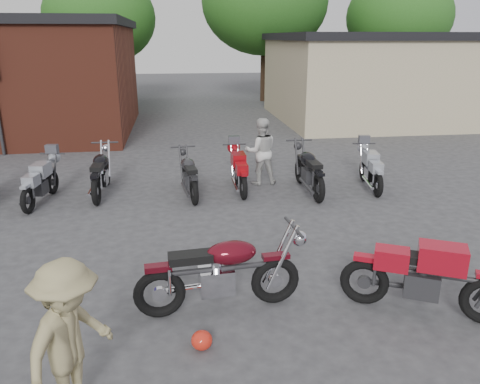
{
  "coord_description": "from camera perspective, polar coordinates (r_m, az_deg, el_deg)",
  "views": [
    {
      "loc": [
        -1.23,
        -5.58,
        3.59
      ],
      "look_at": [
        -0.11,
        2.45,
        0.9
      ],
      "focal_mm": 35.0,
      "sensor_mm": 36.0,
      "label": 1
    }
  ],
  "objects": [
    {
      "name": "ground",
      "position": [
        6.75,
        3.93,
        -13.85
      ],
      "size": [
        90.0,
        90.0,
        0.0
      ],
      "primitive_type": "plane",
      "color": "#353538"
    },
    {
      "name": "stucco_building",
      "position": [
        22.84,
        17.77,
        12.89
      ],
      "size": [
        10.0,
        8.0,
        3.5
      ],
      "primitive_type": "cube",
      "color": "tan",
      "rests_on": "ground"
    },
    {
      "name": "tree_1",
      "position": [
        27.84,
        -16.54,
        17.87
      ],
      "size": [
        5.92,
        5.92,
        7.4
      ],
      "primitive_type": null,
      "color": "#1F5015",
      "rests_on": "ground"
    },
    {
      "name": "tree_2",
      "position": [
        28.08,
        2.98,
        19.98
      ],
      "size": [
        7.04,
        7.04,
        8.8
      ],
      "primitive_type": null,
      "color": "#1F5015",
      "rests_on": "ground"
    },
    {
      "name": "tree_3",
      "position": [
        30.59,
        18.62,
        17.85
      ],
      "size": [
        6.08,
        6.08,
        7.6
      ],
      "primitive_type": null,
      "color": "#1F5015",
      "rests_on": "ground"
    },
    {
      "name": "vintage_motorcycle",
      "position": [
        6.39,
        -2.2,
        -9.17
      ],
      "size": [
        2.27,
        0.92,
        1.28
      ],
      "primitive_type": null,
      "rotation": [
        0.0,
        0.0,
        0.09
      ],
      "color": "#4E0913",
      "rests_on": "ground"
    },
    {
      "name": "sportbike",
      "position": [
        6.77,
        22.08,
        -9.13
      ],
      "size": [
        2.22,
        1.59,
        1.24
      ],
      "primitive_type": null,
      "rotation": [
        0.0,
        0.0,
        -0.47
      ],
      "color": "#B00E1F",
      "rests_on": "ground"
    },
    {
      "name": "helmet",
      "position": [
        5.93,
        -4.68,
        -17.57
      ],
      "size": [
        0.34,
        0.34,
        0.24
      ],
      "primitive_type": "ellipsoid",
      "rotation": [
        0.0,
        0.0,
        -0.42
      ],
      "color": "red",
      "rests_on": "ground"
    },
    {
      "name": "person_light",
      "position": [
        11.87,
        2.56,
        4.96
      ],
      "size": [
        0.83,
        0.65,
        1.69
      ],
      "primitive_type": "imported",
      "rotation": [
        0.0,
        0.0,
        3.15
      ],
      "color": "silver",
      "rests_on": "ground"
    },
    {
      "name": "person_tan",
      "position": [
        4.91,
        -19.98,
        -16.84
      ],
      "size": [
        1.08,
        1.26,
        1.7
      ],
      "primitive_type": "imported",
      "rotation": [
        0.0,
        0.0,
        1.07
      ],
      "color": "#9B8E5F",
      "rests_on": "ground"
    },
    {
      "name": "row_bike_1",
      "position": [
        11.45,
        -23.19,
        1.36
      ],
      "size": [
        0.87,
        1.91,
        1.07
      ],
      "primitive_type": null,
      "rotation": [
        0.0,
        0.0,
        1.42
      ],
      "color": "#969BA4",
      "rests_on": "ground"
    },
    {
      "name": "row_bike_2",
      "position": [
        11.57,
        -16.63,
        2.59
      ],
      "size": [
        0.71,
        2.08,
        1.2
      ],
      "primitive_type": null,
      "rotation": [
        0.0,
        0.0,
        1.56
      ],
      "color": "black",
      "rests_on": "ground"
    },
    {
      "name": "row_bike_3",
      "position": [
        11.11,
        -6.26,
        2.39
      ],
      "size": [
        0.86,
        1.98,
        1.11
      ],
      "primitive_type": null,
      "rotation": [
        0.0,
        0.0,
        1.69
      ],
      "color": "#262628",
      "rests_on": "ground"
    },
    {
      "name": "row_bike_4",
      "position": [
        11.4,
        -0.13,
        2.86
      ],
      "size": [
        0.64,
        1.89,
        1.09
      ],
      "primitive_type": null,
      "rotation": [
        0.0,
        0.0,
        1.58
      ],
      "color": "#A50D15",
      "rests_on": "ground"
    },
    {
      "name": "row_bike_5",
      "position": [
        11.38,
        8.39,
        2.97
      ],
      "size": [
        0.72,
        2.11,
        1.22
      ],
      "primitive_type": null,
      "rotation": [
        0.0,
        0.0,
        1.58
      ],
      "color": "black",
      "rests_on": "ground"
    },
    {
      "name": "row_bike_6",
      "position": [
        12.01,
        15.68,
        2.93
      ],
      "size": [
        0.87,
        1.92,
        1.07
      ],
      "primitive_type": null,
      "rotation": [
        0.0,
        0.0,
        1.43
      ],
      "color": "#989DA6",
      "rests_on": "ground"
    }
  ]
}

